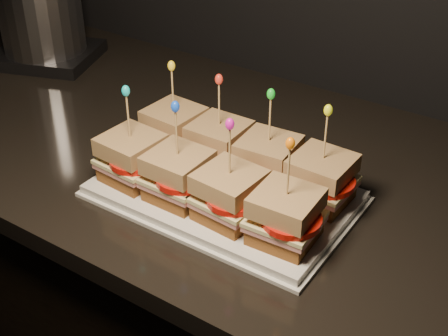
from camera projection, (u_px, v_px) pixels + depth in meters
The scene contains 61 objects.
granite_slab at pixel (308, 192), 0.99m from camera, with size 2.25×0.66×0.03m, color black.
platter at pixel (224, 194), 0.94m from camera, with size 0.37×0.23×0.02m, color white.
platter_rim at pixel (224, 197), 0.94m from camera, with size 0.38×0.24×0.01m, color white.
sandwich_0_bread_bot at pixel (175, 143), 1.03m from camera, with size 0.08×0.08×0.02m, color #5D3310.
sandwich_0_ham at pixel (175, 135), 1.02m from camera, with size 0.09×0.08×0.01m, color #B25F60.
sandwich_0_cheese at pixel (175, 131), 1.01m from camera, with size 0.09×0.09×0.01m, color beige.
sandwich_0_tomato at pixel (178, 131), 1.00m from camera, with size 0.08×0.08×0.01m, color red.
sandwich_0_bread_top at pixel (174, 117), 1.00m from camera, with size 0.08×0.08×0.03m, color brown.
sandwich_0_pick at pixel (173, 92), 0.98m from camera, with size 0.00×0.00×0.09m, color tan.
sandwich_0_frill at pixel (171, 66), 0.95m from camera, with size 0.01×0.01×0.02m, color yellow.
sandwich_1_bread_bot at pixel (219, 158), 0.99m from camera, with size 0.08×0.08×0.02m, color #5D3310.
sandwich_1_ham at pixel (219, 150), 0.98m from camera, with size 0.09×0.08×0.01m, color #B25F60.
sandwich_1_cheese at pixel (219, 147), 0.97m from camera, with size 0.09×0.09×0.01m, color beige.
sandwich_1_tomato at pixel (224, 146), 0.96m from camera, with size 0.08×0.08×0.01m, color red.
sandwich_1_bread_top at pixel (219, 132), 0.96m from camera, with size 0.08×0.08×0.03m, color brown.
sandwich_1_pick at pixel (219, 107), 0.94m from camera, with size 0.00×0.00×0.09m, color tan.
sandwich_1_frill at pixel (219, 79), 0.91m from camera, with size 0.01×0.01×0.02m, color red.
sandwich_2_bread_bot at pixel (267, 175), 0.94m from camera, with size 0.08×0.08×0.02m, color #5D3310.
sandwich_2_ham at pixel (268, 167), 0.94m from camera, with size 0.09×0.08×0.01m, color #B25F60.
sandwich_2_cheese at pixel (268, 163), 0.93m from camera, with size 0.09×0.09×0.01m, color beige.
sandwich_2_tomato at pixel (273, 163), 0.92m from camera, with size 0.08×0.08×0.01m, color red.
sandwich_2_bread_top at pixel (269, 148), 0.92m from camera, with size 0.08×0.08×0.03m, color brown.
sandwich_2_pick at pixel (270, 122), 0.90m from camera, with size 0.00×0.00×0.09m, color tan.
sandwich_2_frill at pixel (271, 94), 0.87m from camera, with size 0.01×0.01×0.02m, color green.
sandwich_3_bread_bot at pixel (320, 194), 0.90m from camera, with size 0.08×0.08×0.02m, color #5D3310.
sandwich_3_ham at pixel (321, 185), 0.90m from camera, with size 0.09×0.08×0.01m, color #B25F60.
sandwich_3_cheese at pixel (321, 181), 0.89m from camera, with size 0.09×0.09×0.01m, color beige.
sandwich_3_tomato at pixel (327, 182), 0.88m from camera, with size 0.08×0.08×0.01m, color red.
sandwich_3_bread_top at pixel (322, 166), 0.88m from camera, with size 0.08×0.08×0.03m, color brown.
sandwich_3_pick at pixel (325, 139), 0.85m from camera, with size 0.00×0.00×0.09m, color tan.
sandwich_3_frill at pixel (328, 110), 0.83m from camera, with size 0.01×0.01×0.02m, color #E8F017.
sandwich_4_bread_bot at pixel (133, 172), 0.95m from camera, with size 0.08×0.08×0.02m, color #5D3310.
sandwich_4_ham at pixel (133, 163), 0.95m from camera, with size 0.09×0.08×0.01m, color #B25F60.
sandwich_4_cheese at pixel (132, 160), 0.94m from camera, with size 0.09×0.09×0.01m, color beige.
sandwich_4_tomato at pixel (135, 159), 0.93m from camera, with size 0.08×0.08×0.01m, color red.
sandwich_4_bread_top at pixel (131, 145), 0.93m from camera, with size 0.08×0.08×0.03m, color brown.
sandwich_4_pick at pixel (128, 119), 0.90m from camera, with size 0.00×0.00×0.09m, color tan.
sandwich_4_frill at pixel (126, 91), 0.88m from camera, with size 0.01×0.01×0.02m, color #13B7B8.
sandwich_5_bread_bot at pixel (179, 190), 0.91m from camera, with size 0.08×0.08×0.02m, color #5D3310.
sandwich_5_ham at pixel (179, 181), 0.90m from camera, with size 0.09×0.08×0.01m, color #B25F60.
sandwich_5_cheese at pixel (179, 177), 0.90m from camera, with size 0.09×0.09×0.01m, color beige.
sandwich_5_tomato at pixel (183, 178), 0.89m from camera, with size 0.08×0.08×0.01m, color red.
sandwich_5_bread_top at pixel (178, 162), 0.89m from camera, with size 0.08×0.08×0.03m, color brown.
sandwich_5_pick at pixel (177, 136), 0.86m from camera, with size 0.00×0.00×0.09m, color tan.
sandwich_5_frill at pixel (175, 107), 0.84m from camera, with size 0.01×0.01×0.02m, color blue.
sandwich_6_bread_bot at pixel (229, 210), 0.87m from camera, with size 0.08×0.08×0.02m, color #5D3310.
sandwich_6_ham at pixel (229, 201), 0.86m from camera, with size 0.09×0.08×0.01m, color #B25F60.
sandwich_6_cheese at pixel (229, 197), 0.86m from camera, with size 0.09×0.09×0.01m, color beige.
sandwich_6_tomato at pixel (234, 198), 0.85m from camera, with size 0.08×0.08×0.01m, color red.
sandwich_6_bread_top at pixel (229, 182), 0.85m from camera, with size 0.08×0.08×0.03m, color brown.
sandwich_6_pick at pixel (230, 154), 0.82m from camera, with size 0.00×0.00×0.09m, color tan.
sandwich_6_frill at pixel (230, 124), 0.80m from camera, with size 0.01×0.01×0.02m, color #D417A4.
sandwich_7_bread_bot at pixel (284, 232), 0.83m from camera, with size 0.08×0.08×0.02m, color #5D3310.
sandwich_7_ham at pixel (285, 223), 0.82m from camera, with size 0.09×0.08×0.01m, color #B25F60.
sandwich_7_cheese at pixel (285, 219), 0.82m from camera, with size 0.09×0.09×0.01m, color beige.
sandwich_7_tomato at pixel (291, 219), 0.80m from camera, with size 0.08×0.08×0.01m, color red.
sandwich_7_bread_top at pixel (286, 203), 0.80m from camera, with size 0.08×0.08×0.03m, color brown.
sandwich_7_pick at pixel (288, 174), 0.78m from camera, with size 0.00×0.00×0.09m, color tan.
sandwich_7_frill at pixel (290, 143), 0.76m from camera, with size 0.01×0.01×0.02m, color orange.
appliance_base at pixel (47, 55), 1.38m from camera, with size 0.21×0.18×0.03m, color #262628.
appliance at pixel (38, 0), 1.32m from camera, with size 0.21×0.18×0.27m, color silver, non-canonical shape.
Camera 1 is at (0.95, 0.93, 1.47)m, focal length 50.00 mm.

